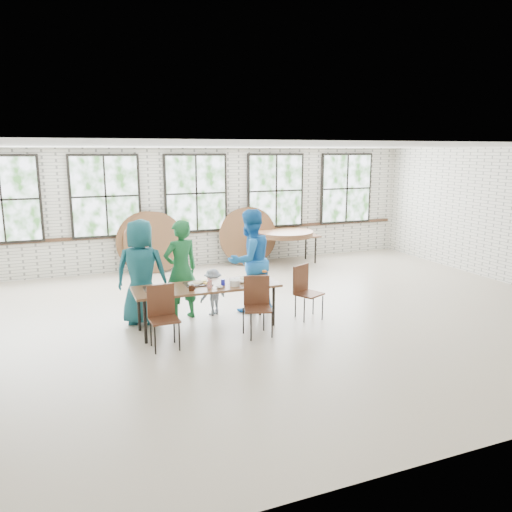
% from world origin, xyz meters
% --- Properties ---
extents(room, '(12.00, 12.00, 12.00)m').
position_xyz_m(room, '(0.00, 4.44, 1.83)').
color(room, '#B3A68E').
rests_on(room, ground).
extents(dining_table, '(2.41, 0.84, 0.74)m').
position_xyz_m(dining_table, '(-1.09, -0.13, 0.69)').
color(dining_table, brown).
rests_on(dining_table, ground).
extents(chair_near_left, '(0.43, 0.41, 0.95)m').
position_xyz_m(chair_near_left, '(-1.94, -0.65, 0.56)').
color(chair_near_left, '#4F2A1A').
rests_on(chair_near_left, ground).
extents(chair_near_right, '(0.52, 0.51, 0.95)m').
position_xyz_m(chair_near_right, '(-0.42, -0.68, 0.56)').
color(chair_near_right, '#4F2A1A').
rests_on(chair_near_right, ground).
extents(chair_spare, '(0.55, 0.55, 0.95)m').
position_xyz_m(chair_spare, '(0.67, -0.24, 0.56)').
color(chair_spare, '#4F2A1A').
rests_on(chair_spare, ground).
extents(adult_teal, '(1.04, 0.88, 1.81)m').
position_xyz_m(adult_teal, '(-2.05, 0.52, 0.91)').
color(adult_teal, '#1C5F6A').
rests_on(adult_teal, ground).
extents(adult_green, '(0.73, 0.57, 1.77)m').
position_xyz_m(adult_green, '(-1.37, 0.52, 0.88)').
color(adult_green, '#1A6431').
rests_on(adult_green, ground).
extents(toddler, '(0.63, 0.50, 0.85)m').
position_xyz_m(toddler, '(-0.79, 0.52, 0.42)').
color(toddler, '#111F38').
rests_on(toddler, ground).
extents(adult_blue, '(1.09, 0.96, 1.89)m').
position_xyz_m(adult_blue, '(-0.07, 0.52, 0.95)').
color(adult_blue, blue).
rests_on(adult_blue, ground).
extents(storage_table, '(1.81, 0.77, 0.74)m').
position_xyz_m(storage_table, '(2.20, 3.84, 0.69)').
color(storage_table, brown).
rests_on(storage_table, ground).
extents(tabletop_clutter, '(1.96, 0.57, 0.11)m').
position_xyz_m(tabletop_clutter, '(-0.99, -0.14, 0.77)').
color(tabletop_clutter, black).
rests_on(tabletop_clutter, dining_table).
extents(round_tops_stacked, '(1.50, 1.50, 0.13)m').
position_xyz_m(round_tops_stacked, '(2.20, 3.84, 0.80)').
color(round_tops_stacked, brown).
rests_on(round_tops_stacked, storage_table).
extents(round_tops_leaning, '(4.19, 0.44, 1.50)m').
position_xyz_m(round_tops_leaning, '(0.05, 4.21, 0.73)').
color(round_tops_leaning, brown).
rests_on(round_tops_leaning, ground).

